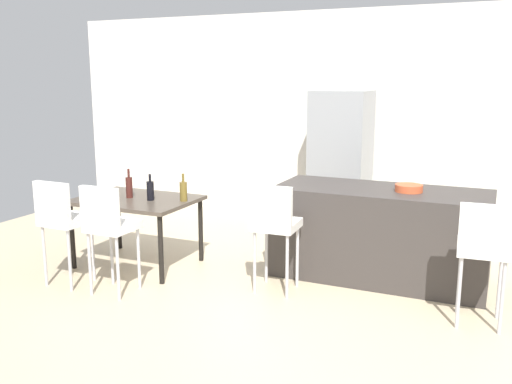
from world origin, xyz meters
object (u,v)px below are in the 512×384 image
kitchen_island (380,234)px  dining_table (137,205)px  wine_bottle_end (129,187)px  bar_chair_middle (484,245)px  refrigerator (340,161)px  bar_chair_left (274,221)px  wine_glass_middle (99,189)px  wine_bottle_left (183,191)px  dining_chair_near (62,216)px  fruit_bowl (409,188)px  dining_chair_far (108,222)px  wine_bottle_far (150,190)px

kitchen_island → dining_table: size_ratio=1.69×
wine_bottle_end → bar_chair_middle: bearing=-2.2°
bar_chair_middle → wine_bottle_end: 3.56m
refrigerator → wine_bottle_end: bearing=-125.1°
bar_chair_left → wine_glass_middle: (-1.94, -0.11, 0.17)m
bar_chair_middle → wine_bottle_left: 2.95m
dining_chair_near → fruit_bowl: dining_chair_near is taller
dining_chair_far → wine_bottle_far: dining_chair_far is taller
wine_bottle_far → wine_bottle_left: wine_bottle_left is taller
wine_bottle_far → wine_bottle_end: 0.28m
dining_chair_far → wine_bottle_left: size_ratio=3.62×
dining_table → wine_bottle_far: 0.27m
dining_table → dining_chair_near: 0.86m
bar_chair_middle → dining_table: (-3.47, 0.14, -0.03)m
wine_bottle_left → refrigerator: 2.48m
wine_bottle_end → wine_bottle_far: bearing=-2.8°
dining_chair_far → kitchen_island: bearing=34.2°
kitchen_island → wine_glass_middle: (-2.75, -0.93, 0.40)m
refrigerator → fruit_bowl: (1.17, -1.69, 0.04)m
kitchen_island → wine_bottle_far: 2.41m
wine_bottle_end → wine_glass_middle: wine_bottle_end is taller
dining_chair_far → wine_bottle_end: wine_bottle_end is taller
bar_chair_middle → refrigerator: size_ratio=0.57×
bar_chair_left → wine_glass_middle: bar_chair_left is taller
wine_bottle_far → refrigerator: (1.37, 2.37, 0.07)m
wine_bottle_end → wine_glass_middle: 0.31m
wine_bottle_left → refrigerator: size_ratio=0.16×
dining_chair_far → refrigerator: (1.29, 3.16, 0.22)m
bar_chair_left → dining_chair_near: (-1.94, -0.67, 0.00)m
dining_chair_near → dining_chair_far: (0.56, -0.00, 0.00)m
wine_bottle_end → wine_glass_middle: bearing=-128.7°
dining_table → dining_chair_far: size_ratio=1.18×
wine_bottle_far → dining_table: bearing=174.5°
dining_chair_near → kitchen_island: bearing=28.4°
dining_chair_far → wine_bottle_left: bearing=74.2°
wine_bottle_far → wine_bottle_end: size_ratio=0.89×
dining_table → dining_chair_far: bearing=-71.1°
wine_bottle_far → dining_chair_far: bearing=-84.3°
bar_chair_middle → dining_table: bearing=177.7°
dining_chair_far → fruit_bowl: 2.88m
refrigerator → dining_chair_far: bearing=-112.3°
dining_chair_near → fruit_bowl: 3.37m
wine_bottle_left → dining_chair_near: bearing=-131.9°
kitchen_island → wine_bottle_end: bearing=-165.0°
wine_bottle_end → wine_glass_middle: (-0.20, -0.25, 0.01)m
dining_chair_far → refrigerator: bearing=67.7°
wine_bottle_left → wine_bottle_end: bearing=-171.0°
dining_table → wine_bottle_left: bearing=9.8°
wine_bottle_left → wine_glass_middle: size_ratio=1.67×
dining_table → fruit_bowl: 2.83m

